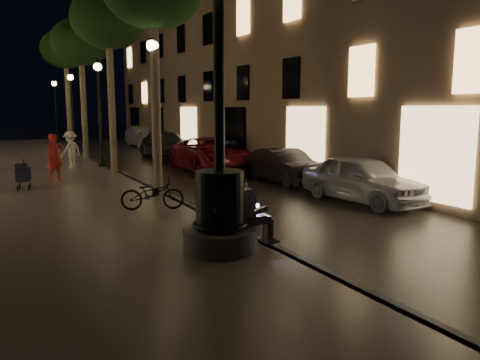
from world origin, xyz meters
TOP-DOWN VIEW (x-y plane):
  - ground at (0.00, 15.00)m, footprint 120.00×120.00m
  - cobble_lane at (3.00, 15.00)m, footprint 6.00×45.00m
  - promenade at (-4.00, 15.00)m, footprint 8.00×45.00m
  - curb_strip at (0.00, 15.00)m, footprint 0.25×45.00m
  - building_right at (10.00, 18.00)m, footprint 8.00×36.00m
  - fountain_lamppost at (-1.00, 2.00)m, footprint 1.40×1.40m
  - seated_man_laptop at (-0.39, 2.00)m, footprint 0.99×0.34m
  - tree_second at (-0.20, 14.00)m, footprint 3.00×3.00m
  - tree_third at (-0.30, 20.00)m, footprint 3.00×3.00m
  - tree_far at (-0.22, 26.00)m, footprint 3.00×3.00m
  - lamp_curb_a at (-0.30, 8.00)m, footprint 0.36×0.36m
  - lamp_curb_b at (-0.30, 16.00)m, footprint 0.36×0.36m
  - lamp_curb_c at (-0.30, 24.00)m, footprint 0.36×0.36m
  - lamp_curb_d at (-0.30, 32.00)m, footprint 0.36×0.36m
  - stroller at (-3.85, 10.93)m, footprint 0.51×0.97m
  - car_front at (5.20, 4.94)m, footprint 1.97×4.33m
  - car_second at (5.14, 9.13)m, footprint 1.40×3.95m
  - car_third at (4.00, 13.33)m, footprint 2.77×5.62m
  - car_rear at (4.00, 19.57)m, footprint 2.29×5.20m
  - car_fifth at (5.20, 27.98)m, footprint 1.64×4.69m
  - pedestrian_red at (-2.68, 12.49)m, footprint 0.75×0.65m
  - pedestrian_white at (-1.62, 15.98)m, footprint 1.21×1.11m
  - bicycle at (-1.06, 5.99)m, footprint 1.72×1.07m

SIDE VIEW (x-z plane):
  - ground at x=0.00m, z-range 0.00..0.00m
  - cobble_lane at x=3.00m, z-range 0.00..0.02m
  - promenade at x=-4.00m, z-range 0.00..0.20m
  - curb_strip at x=0.00m, z-range 0.00..0.20m
  - bicycle at x=-1.06m, z-range 0.20..1.06m
  - car_second at x=5.14m, z-range 0.00..1.30m
  - stroller at x=-3.85m, z-range 0.20..1.18m
  - car_front at x=5.20m, z-range 0.00..1.44m
  - car_rear at x=4.00m, z-range 0.00..1.48m
  - car_third at x=4.00m, z-range 0.00..1.53m
  - car_fifth at x=5.20m, z-range 0.00..1.54m
  - seated_man_laptop at x=-0.39m, z-range 0.24..1.60m
  - pedestrian_white at x=-1.62m, z-range 0.20..1.84m
  - pedestrian_red at x=-2.68m, z-range 0.20..1.93m
  - fountain_lamppost at x=-1.00m, z-range -1.39..3.81m
  - lamp_curb_a at x=-0.30m, z-range 0.83..5.64m
  - lamp_curb_b at x=-0.30m, z-range 0.83..5.64m
  - lamp_curb_c at x=-0.30m, z-range 0.83..5.64m
  - lamp_curb_d at x=-0.30m, z-range 0.83..5.64m
  - tree_third at x=-0.30m, z-range 2.54..9.74m
  - tree_second at x=-0.20m, z-range 2.63..10.03m
  - tree_far at x=-0.22m, z-range 2.68..10.18m
  - building_right at x=10.00m, z-range 0.00..15.00m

